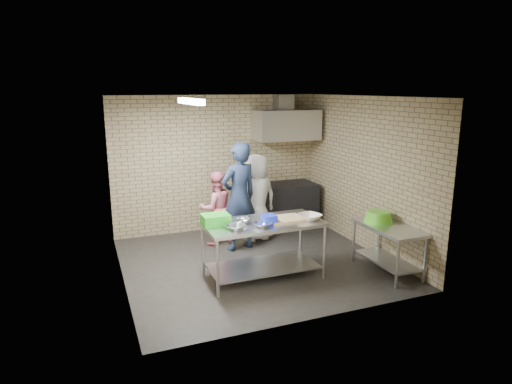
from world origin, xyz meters
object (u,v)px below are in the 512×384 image
at_px(stove, 286,205).
at_px(woman_white, 257,198).
at_px(green_crate, 216,220).
at_px(man_navy, 239,197).
at_px(side_counter, 387,249).
at_px(blue_tub, 269,219).
at_px(green_basin, 378,216).
at_px(bottle_red, 285,128).
at_px(prep_table, 263,250).
at_px(woman_pink, 216,208).

bearing_deg(stove, woman_white, -146.37).
bearing_deg(green_crate, stove, 44.68).
bearing_deg(man_navy, stove, -160.51).
bearing_deg(side_counter, stove, 99.29).
relative_size(blue_tub, green_basin, 0.43).
height_order(side_counter, stove, stove).
bearing_deg(side_counter, bottle_red, 97.62).
distance_m(green_basin, woman_white, 2.32).
height_order(prep_table, bottle_red, bottle_red).
distance_m(prep_table, green_basin, 1.94).
bearing_deg(side_counter, prep_table, 165.11).
distance_m(green_crate, woman_white, 1.98).
height_order(man_navy, woman_pink, man_navy).
height_order(green_basin, man_navy, man_navy).
distance_m(side_counter, bottle_red, 3.44).
bearing_deg(stove, side_counter, -80.71).
bearing_deg(green_crate, woman_white, 50.71).
relative_size(bottle_red, man_navy, 0.09).
bearing_deg(green_basin, green_crate, 171.73).
xyz_separation_m(prep_table, side_counter, (1.90, -0.51, -0.07)).
bearing_deg(woman_pink, bottle_red, -160.40).
distance_m(green_basin, woman_pink, 2.88).
bearing_deg(woman_white, bottle_red, -146.04).
bearing_deg(green_basin, woman_pink, 137.26).
bearing_deg(side_counter, man_navy, 135.11).
bearing_deg(bottle_red, woman_white, -138.57).
bearing_deg(prep_table, bottle_red, 58.90).
bearing_deg(green_basin, prep_table, 172.27).
relative_size(stove, man_navy, 0.62).
bearing_deg(blue_tub, woman_pink, 98.93).
relative_size(side_counter, woman_white, 0.73).
bearing_deg(prep_table, blue_tub, -63.43).
relative_size(prep_table, green_basin, 3.85).
height_order(green_basin, woman_white, woman_white).
distance_m(green_basin, man_navy, 2.39).
height_order(stove, woman_pink, woman_pink).
relative_size(side_counter, stove, 1.00).
bearing_deg(bottle_red, side_counter, -82.38).
xyz_separation_m(side_counter, green_basin, (-0.02, 0.25, 0.46)).
bearing_deg(woman_white, side_counter, 114.66).
distance_m(stove, woman_white, 1.14).
bearing_deg(blue_tub, man_navy, 88.78).
height_order(green_crate, blue_tub, green_crate).
relative_size(prep_table, woman_white, 1.07).
height_order(blue_tub, bottle_red, bottle_red).
distance_m(green_crate, green_basin, 2.61).
distance_m(prep_table, side_counter, 1.97).
xyz_separation_m(prep_table, man_navy, (0.08, 1.31, 0.52)).
xyz_separation_m(prep_table, bottle_red, (1.50, 2.48, 1.59)).
xyz_separation_m(man_navy, woman_pink, (-0.31, 0.39, -0.28)).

